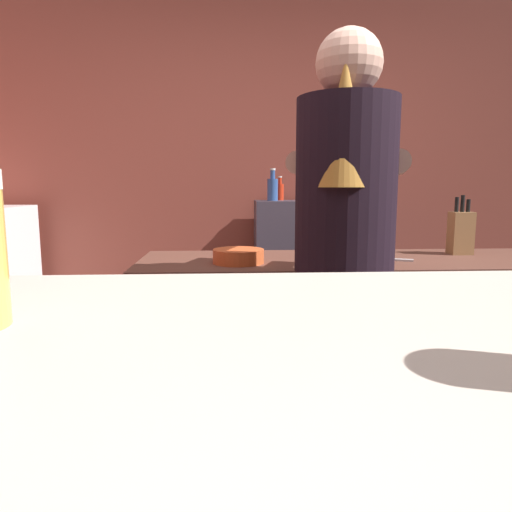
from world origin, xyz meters
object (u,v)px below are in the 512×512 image
bartender (344,250)px  chefs_knife (385,259)px  bottle_vinegar (280,191)px  bottle_olive_oil (336,189)px  bottle_hot_sauce (318,187)px  mixing_bowl (238,256)px  knife_block (461,232)px  bottle_soy (272,188)px

bartender → chefs_knife: size_ratio=7.19×
chefs_knife → bottle_vinegar: bottle_vinegar is taller
bottle_olive_oil → bottle_hot_sauce: bearing=-166.7°
mixing_bowl → chefs_knife: size_ratio=0.89×
bartender → bottle_vinegar: (-0.03, 1.86, 0.19)m
knife_block → bottle_vinegar: bearing=119.2°
bottle_olive_oil → bottle_vinegar: 0.41m
mixing_bowl → chefs_knife: bearing=4.3°
chefs_knife → mixing_bowl: bearing=-154.5°
knife_block → bottle_olive_oil: (-0.31, 1.27, 0.20)m
mixing_bowl → bottle_vinegar: bearing=77.6°
bottle_hot_sauce → bartender: bearing=-97.6°
chefs_knife → bottle_soy: (-0.37, 1.36, 0.30)m
bartender → mixing_bowl: bartender is taller
chefs_knife → bottle_hot_sauce: bottle_hot_sauce is taller
knife_block → bottle_hot_sauce: bottle_hot_sauce is taller
knife_block → mixing_bowl: bearing=-168.9°
chefs_knife → bottle_olive_oil: size_ratio=1.10×
bartender → bottle_vinegar: bearing=20.1°
chefs_knife → bottle_olive_oil: (0.10, 1.43, 0.30)m
mixing_bowl → bottle_hot_sauce: (0.60, 1.44, 0.28)m
bartender → bottle_hot_sauce: bearing=11.6°
chefs_knife → bottle_olive_oil: 1.46m
mixing_bowl → bottle_vinegar: bottle_vinegar is taller
knife_block → bartender: bearing=-141.0°
chefs_knife → bottle_soy: bottle_soy is taller
knife_block → mixing_bowl: size_ratio=1.30×
bartender → bottle_hot_sauce: bartender is taller
bottle_soy → chefs_knife: bearing=-74.6°
bottle_hot_sauce → bottle_soy: 0.33m
mixing_bowl → bottle_soy: bottle_soy is taller
bartender → bottle_soy: size_ratio=7.61×
bottle_soy → mixing_bowl: bearing=-100.7°
mixing_bowl → bottle_vinegar: size_ratio=1.23×
bartender → knife_block: size_ratio=6.19×
bottle_olive_oil → bottle_soy: size_ratio=0.96×
bartender → mixing_bowl: bearing=64.3°
bartender → bottle_hot_sauce: 1.82m
chefs_knife → bottle_hot_sauce: 1.43m
bottle_hot_sauce → bottle_soy: bottle_hot_sauce is taller
chefs_knife → bottle_vinegar: 1.51m
bottle_hot_sauce → mixing_bowl: bearing=-112.5°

